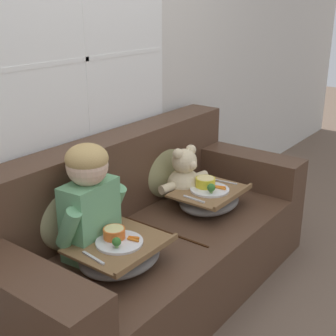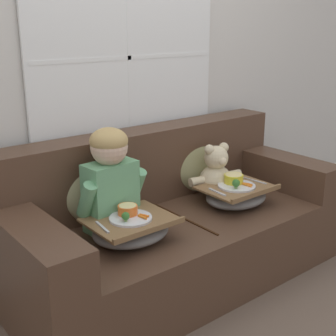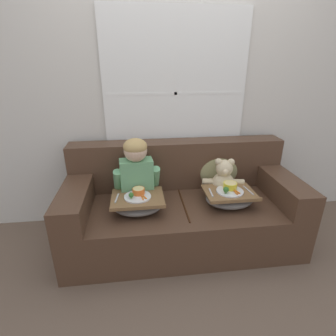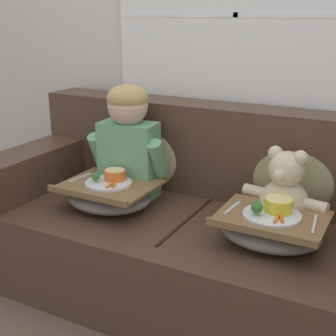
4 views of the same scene
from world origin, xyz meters
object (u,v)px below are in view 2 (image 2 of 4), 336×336
throw_pillow_behind_teddy (199,161)px  lap_tray_teddy (236,194)px  teddy_bear (216,175)px  child_figure (110,175)px  couch (170,227)px  throw_pillow_behind_child (96,186)px  lap_tray_child (131,229)px

throw_pillow_behind_teddy → lap_tray_teddy: 0.36m
teddy_bear → lap_tray_teddy: 0.19m
child_figure → teddy_bear: bearing=-0.3°
couch → lap_tray_teddy: couch is taller
couch → teddy_bear: bearing=2.9°
teddy_bear → throw_pillow_behind_child: bearing=168.1°
couch → throw_pillow_behind_child: bearing=154.8°
lap_tray_child → lap_tray_teddy: (0.77, 0.00, 0.00)m
couch → lap_tray_child: bearing=-157.9°
lap_tray_teddy → couch: bearing=158.0°
throw_pillow_behind_teddy → couch: bearing=-154.8°
throw_pillow_behind_teddy → lap_tray_teddy: bearing=-90.0°
child_figure → lap_tray_child: 0.30m
couch → throw_pillow_behind_teddy: bearing=25.2°
teddy_bear → lap_tray_child: bearing=-167.1°
child_figure → lap_tray_child: size_ratio=1.32×
teddy_bear → lap_tray_child: size_ratio=0.89×
throw_pillow_behind_child → child_figure: (0.00, -0.16, 0.11)m
throw_pillow_behind_child → child_figure: size_ratio=0.78×
couch → child_figure: child_figure is taller
throw_pillow_behind_teddy → lap_tray_teddy: (0.00, -0.34, -0.13)m
couch → throw_pillow_behind_child: 0.52m
child_figure → lap_tray_teddy: bearing=-13.1°
throw_pillow_behind_child → teddy_bear: (0.77, -0.16, -0.05)m
throw_pillow_behind_child → teddy_bear: throw_pillow_behind_child is taller
couch → child_figure: bearing=176.6°
throw_pillow_behind_child → lap_tray_teddy: (0.77, -0.34, -0.13)m
throw_pillow_behind_child → teddy_bear: 0.79m
child_figure → lap_tray_teddy: 0.83m
throw_pillow_behind_child → lap_tray_teddy: throw_pillow_behind_child is taller
child_figure → lap_tray_child: bearing=-90.0°
couch → lap_tray_child: (-0.39, -0.16, 0.16)m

